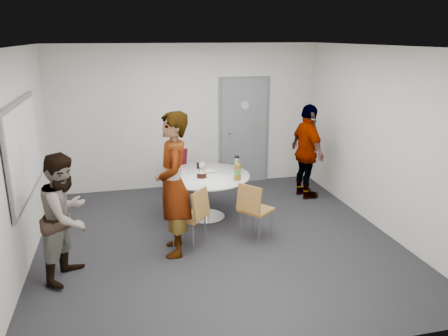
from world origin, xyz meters
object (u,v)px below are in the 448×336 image
object	(u,v)px
chair_far	(183,168)
person_main	(173,185)
chair_near_left	(194,212)
person_right	(307,152)
table	(208,181)
whiteboard	(24,150)
chair_near_right	(253,206)
person_left	(66,217)
door	(244,131)

from	to	relation	value
chair_far	person_main	size ratio (longest dim) A/B	0.43
chair_near_left	person_right	bearing A→B (deg)	-17.42
chair_far	person_right	world-z (taller)	person_right
table	whiteboard	bearing A→B (deg)	-165.79
table	chair_near_right	size ratio (longest dim) A/B	1.64
person_right	chair_near_right	bearing A→B (deg)	129.14
table	chair_near_right	distance (m)	1.04
whiteboard	table	size ratio (longest dim) A/B	1.37
whiteboard	table	distance (m)	2.70
chair_near_right	person_main	bearing A→B (deg)	-122.75
chair_near_right	chair_near_left	bearing A→B (deg)	-127.85
table	person_main	size ratio (longest dim) A/B	0.72
chair_near_left	person_right	size ratio (longest dim) A/B	0.50
chair_near_right	chair_far	bearing A→B (deg)	159.82
table	person_left	size ratio (longest dim) A/B	0.89
door	table	bearing A→B (deg)	-122.86
person_main	table	bearing A→B (deg)	150.97
person_right	door	bearing A→B (deg)	31.19
chair_near_right	person_left	xyz separation A→B (m)	(-2.45, -0.43, 0.27)
person_left	person_main	bearing A→B (deg)	-52.43
person_right	chair_near_left	bearing A→B (deg)	116.50
whiteboard	person_left	size ratio (longest dim) A/B	1.22
chair_far	person_left	size ratio (longest dim) A/B	0.53
whiteboard	person_left	bearing A→B (deg)	-54.54
table	person_left	distance (m)	2.40
chair_far	table	bearing A→B (deg)	68.24
person_main	person_left	distance (m)	1.37
chair_near_right	person_main	xyz separation A→B (m)	(-1.13, -0.11, 0.45)
table	chair_near_left	xyz separation A→B (m)	(-0.38, -0.93, -0.12)
person_main	door	bearing A→B (deg)	150.87
whiteboard	chair_near_left	world-z (taller)	whiteboard
table	chair_far	world-z (taller)	table
chair_far	person_main	xyz separation A→B (m)	(-0.44, -2.22, 0.46)
person_main	person_right	size ratio (longest dim) A/B	1.14
person_main	chair_near_left	bearing A→B (deg)	113.94
whiteboard	person_main	size ratio (longest dim) A/B	0.98
table	chair_far	size ratio (longest dim) A/B	1.68
door	table	distance (m)	2.00
chair_near_left	person_right	distance (m)	2.74
door	whiteboard	distance (m)	4.25
chair_near_left	person_left	size ratio (longest dim) A/B	0.54
whiteboard	chair_far	bearing A→B (deg)	38.78
person_left	person_right	world-z (taller)	person_right
door	chair_far	xyz separation A→B (m)	(-1.30, -0.46, -0.52)
table	person_main	xyz separation A→B (m)	(-0.67, -1.04, 0.34)
person_left	chair_near_right	bearing A→B (deg)	-55.88
chair_near_left	whiteboard	bearing A→B (deg)	122.13
whiteboard	person_right	xyz separation A→B (m)	(4.41, 1.15, -0.60)
whiteboard	person_main	xyz separation A→B (m)	(1.83, -0.41, -0.48)
chair_far	chair_near_left	bearing A→B (deg)	53.19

